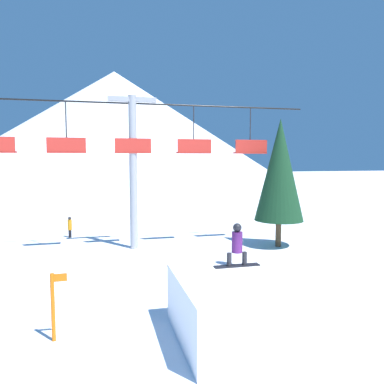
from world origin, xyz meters
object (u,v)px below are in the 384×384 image
(snowboarder, at_px, (237,245))
(trail_marker, at_px, (53,305))
(pine_tree_near, at_px, (280,170))
(snow_ramp, at_px, (236,308))
(distant_skier, at_px, (70,226))

(snowboarder, height_order, trail_marker, snowboarder)
(pine_tree_near, distance_m, trail_marker, 13.38)
(snow_ramp, relative_size, snowboarder, 2.54)
(snow_ramp, distance_m, pine_tree_near, 11.12)
(snowboarder, height_order, distant_skier, snowboarder)
(distant_skier, bearing_deg, snow_ramp, -70.13)
(snowboarder, relative_size, pine_tree_near, 0.20)
(snowboarder, bearing_deg, pine_tree_near, 55.96)
(snow_ramp, relative_size, trail_marker, 1.91)
(pine_tree_near, relative_size, trail_marker, 3.79)
(snowboarder, height_order, pine_tree_near, pine_tree_near)
(pine_tree_near, bearing_deg, trail_marker, -142.27)
(pine_tree_near, bearing_deg, distant_skier, 155.05)
(trail_marker, bearing_deg, snowboarder, 0.23)
(snow_ramp, xyz_separation_m, pine_tree_near, (5.76, 8.95, 3.23))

